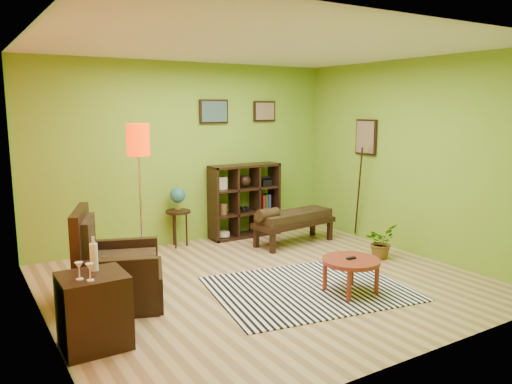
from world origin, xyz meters
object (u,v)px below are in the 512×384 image
floor_lamp (139,154)px  potted_plant (380,245)px  bench (292,219)px  side_cabinet (94,310)px  coffee_table (351,264)px  armchair (115,275)px  cube_shelf (245,201)px  globe_table (178,202)px

floor_lamp → potted_plant: bearing=-17.9°
floor_lamp → bench: floor_lamp is taller
potted_plant → side_cabinet: bearing=-172.0°
floor_lamp → bench: size_ratio=1.36×
coffee_table → armchair: 2.64m
bench → cube_shelf: bearing=114.7°
cube_shelf → side_cabinet: bearing=-139.7°
armchair → globe_table: armchair is taller
side_cabinet → cube_shelf: (3.11, 2.64, 0.26)m
cube_shelf → armchair: bearing=-146.7°
coffee_table → floor_lamp: size_ratio=0.34×
potted_plant → cube_shelf: bearing=116.1°
side_cabinet → armchair: bearing=63.5°
floor_lamp → globe_table: 1.64m
globe_table → cube_shelf: cube_shelf is taller
bench → potted_plant: 1.42m
side_cabinet → cube_shelf: 4.09m
floor_lamp → globe_table: floor_lamp is taller
floor_lamp → armchair: bearing=-127.8°
coffee_table → side_cabinet: size_ratio=0.67×
cube_shelf → potted_plant: 2.33m
coffee_table → armchair: size_ratio=0.59×
armchair → bench: 3.19m
side_cabinet → bench: size_ratio=0.70×
coffee_table → potted_plant: size_ratio=1.37×
armchair → potted_plant: size_ratio=2.31×
coffee_table → armchair: (-2.40, 1.09, -0.03)m
armchair → side_cabinet: armchair is taller
armchair → cube_shelf: cube_shelf is taller
side_cabinet → bench: (3.48, 1.83, 0.06)m
side_cabinet → floor_lamp: bearing=58.1°
coffee_table → side_cabinet: 2.84m
cube_shelf → bench: 0.91m
coffee_table → bench: bearing=72.4°
side_cabinet → coffee_table: bearing=-4.4°
coffee_table → globe_table: 3.02m
bench → armchair: bearing=-162.6°
floor_lamp → globe_table: bearing=48.3°
globe_table → coffee_table: bearing=-72.2°
coffee_table → bench: 2.15m
coffee_table → globe_table: (-0.91, 2.85, 0.35)m
globe_table → potted_plant: size_ratio=1.91×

